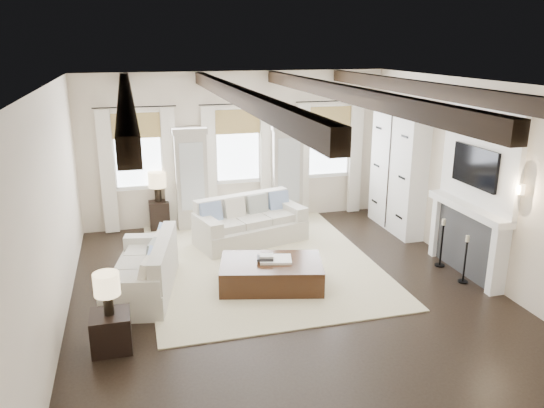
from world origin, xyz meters
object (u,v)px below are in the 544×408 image
object	(u,v)px
ottoman	(271,274)
side_table_back	(159,215)
sofa_back	(249,224)
sofa_left	(146,272)
side_table_front	(111,331)

from	to	relation	value
ottoman	side_table_back	world-z (taller)	side_table_back
sofa_back	sofa_left	xyz separation A→B (m)	(-2.04, -1.72, -0.01)
sofa_back	side_table_front	distance (m)	4.13
sofa_left	ottoman	bearing A→B (deg)	-9.17
ottoman	side_table_front	world-z (taller)	side_table_front
side_table_front	ottoman	bearing A→B (deg)	26.66
ottoman	sofa_back	bearing A→B (deg)	100.97
ottoman	side_table_back	size ratio (longest dim) A/B	2.65
sofa_back	sofa_left	size ratio (longest dim) A/B	1.07
side_table_back	ottoman	bearing A→B (deg)	-64.67
sofa_back	side_table_front	size ratio (longest dim) A/B	4.60
ottoman	side_table_front	size ratio (longest dim) A/B	3.26
sofa_left	side_table_front	size ratio (longest dim) A/B	4.31
ottoman	side_table_back	xyz separation A→B (m)	(-1.54, 3.26, 0.09)
side_table_front	sofa_back	bearing A→B (deg)	52.05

